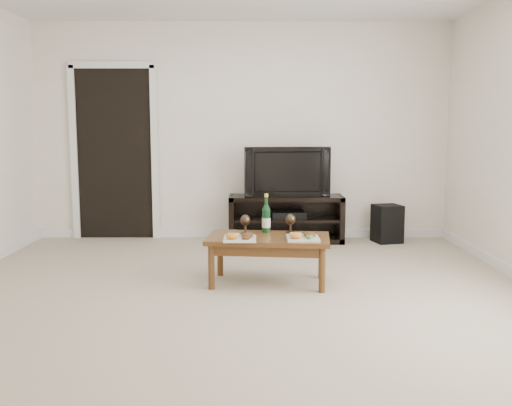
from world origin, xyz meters
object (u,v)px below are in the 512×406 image
at_px(media_console, 286,219).
at_px(coffee_table, 268,260).
at_px(television, 286,171).
at_px(subwoofer, 387,224).

relative_size(media_console, coffee_table, 1.29).
height_order(television, coffee_table, television).
distance_m(subwoofer, coffee_table, 2.31).
bearing_deg(coffee_table, television, 82.14).
relative_size(television, coffee_table, 0.97).
relative_size(subwoofer, coffee_table, 0.43).
xyz_separation_m(subwoofer, coffee_table, (-1.45, -1.80, -0.01)).
distance_m(television, subwoofer, 1.35).
height_order(media_console, television, television).
relative_size(media_console, subwoofer, 3.03).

